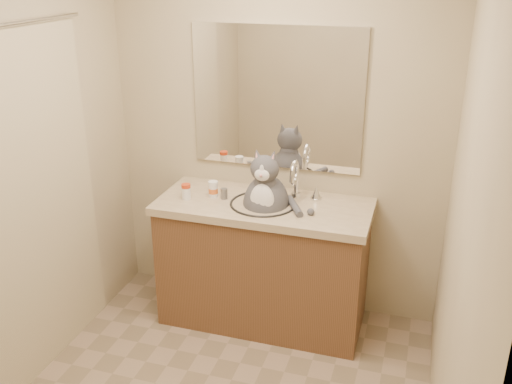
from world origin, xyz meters
TOP-DOWN VIEW (x-y plane):
  - room at (0.00, 0.00)m, footprint 2.22×2.52m
  - vanity at (0.00, 0.96)m, footprint 1.34×0.59m
  - mirror at (0.00, 1.24)m, footprint 1.10×0.02m
  - shower_curtain at (-1.05, 0.10)m, footprint 0.02×1.30m
  - cat at (0.02, 0.94)m, footprint 0.42×0.33m
  - pill_bottle_redcap at (-0.49, 0.88)m, footprint 0.07×0.07m
  - pill_bottle_orange at (-0.34, 0.97)m, footprint 0.07×0.07m
  - grey_canister at (-0.26, 0.95)m, footprint 0.06×0.06m

SIDE VIEW (x-z plane):
  - vanity at x=0.00m, z-range -0.12..1.00m
  - cat at x=0.02m, z-range 0.59..1.16m
  - grey_canister at x=-0.26m, z-range 0.85..0.92m
  - pill_bottle_orange at x=-0.34m, z-range 0.85..0.95m
  - pill_bottle_redcap at x=-0.49m, z-range 0.85..0.95m
  - shower_curtain at x=-1.05m, z-range 0.06..2.00m
  - room at x=0.00m, z-range -0.01..2.41m
  - mirror at x=0.00m, z-range 1.00..1.90m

